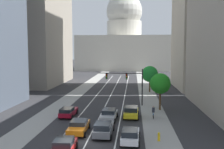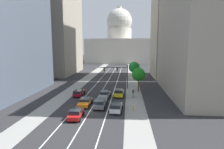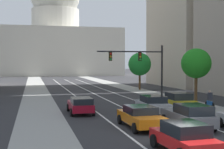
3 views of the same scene
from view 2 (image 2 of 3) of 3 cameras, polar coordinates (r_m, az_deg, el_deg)
name	(u,v)px [view 2 (image 2 of 3)]	position (r m, az deg, el deg)	size (l,w,h in m)	color
ground_plane	(111,76)	(71.14, -0.24, -0.35)	(400.00, 400.00, 0.00)	#2B2B2D
sidewalk_left	(89,77)	(67.37, -7.09, -0.88)	(3.56, 130.00, 0.01)	gray
sidewalk_right	(132,78)	(65.94, 5.99, -1.06)	(3.56, 130.00, 0.01)	gray
lane_stripe_left	(97,83)	(56.82, -4.52, -2.53)	(0.16, 90.00, 0.01)	white
lane_stripe_center	(107,83)	(56.42, -1.59, -2.58)	(0.16, 90.00, 0.01)	white
lane_stripe_right	(117,83)	(56.17, 1.38, -2.63)	(0.16, 90.00, 0.01)	white
office_tower_far_left	(55,14)	(81.80, -16.74, 16.99)	(15.73, 26.76, 47.04)	#9E9384
office_tower_near_right	(217,18)	(48.05, 28.97, 14.60)	(20.59, 29.78, 33.41)	#9E9384
capitol_building	(119,44)	(133.57, 2.20, 9.17)	(43.58, 27.72, 38.11)	beige
car_orange	(85,102)	(35.13, -8.09, -8.12)	(2.16, 4.79, 1.39)	orange
car_silver	(105,94)	(39.86, -2.20, -6.01)	(2.20, 4.81, 1.48)	#B2B5BA
car_crimson	(79,93)	(42.15, -9.93, -5.39)	(1.97, 4.44, 1.40)	maroon
car_gray	(100,103)	(33.75, -3.55, -8.59)	(2.12, 4.81, 1.58)	slate
car_white	(116,107)	(31.65, 1.25, -9.81)	(2.08, 4.39, 1.49)	silver
car_yellow	(119,93)	(41.21, 2.13, -5.49)	(2.23, 4.49, 1.56)	yellow
car_red	(76,114)	(29.31, -10.89, -11.48)	(2.12, 4.12, 1.45)	red
traffic_signal_mast	(118,72)	(48.60, 1.80, 0.80)	(7.62, 0.39, 6.19)	black
fire_hydrant	(134,108)	(32.38, 6.56, -10.01)	(0.26, 0.35, 0.91)	yellow
cyclist	(133,93)	(40.91, 6.34, -5.57)	(0.36, 1.70, 1.72)	black
street_tree_near_right	(139,74)	(45.63, 8.02, 0.01)	(3.20, 3.20, 5.74)	#51381E
street_tree_far_right	(134,67)	(63.08, 6.68, 2.18)	(3.61, 3.61, 5.83)	#51381E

